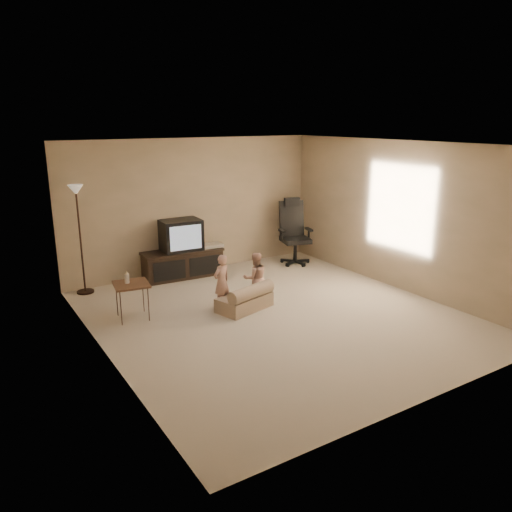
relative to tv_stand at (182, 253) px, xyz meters
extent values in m
plane|color=beige|center=(0.38, -2.49, -0.44)|extent=(5.50, 5.50, 0.00)
plane|color=white|center=(0.38, -2.49, 2.06)|extent=(5.50, 5.50, 0.00)
plane|color=tan|center=(0.38, 0.26, 0.81)|extent=(5.00, 0.00, 5.00)
plane|color=tan|center=(0.38, -5.24, 0.81)|extent=(5.00, 0.00, 5.00)
plane|color=tan|center=(-2.12, -2.49, 0.81)|extent=(0.00, 5.50, 5.50)
plane|color=tan|center=(2.88, -2.49, 0.81)|extent=(0.00, 5.50, 5.50)
cube|color=black|center=(-0.01, 0.00, -0.22)|extent=(1.46, 0.59, 0.46)
cube|color=black|center=(-0.01, 0.00, 0.04)|extent=(1.50, 0.64, 0.04)
cube|color=black|center=(-0.36, -0.24, -0.21)|extent=(0.59, 0.06, 0.35)
cube|color=black|center=(0.31, -0.28, -0.21)|extent=(0.59, 0.06, 0.35)
cube|color=black|center=(-0.01, 0.02, 0.35)|extent=(0.74, 0.55, 0.56)
cube|color=silver|center=(-0.02, -0.24, 0.35)|extent=(0.59, 0.04, 0.44)
cube|color=silver|center=(0.55, -0.09, 0.10)|extent=(0.42, 0.31, 0.06)
cylinder|color=black|center=(2.26, -0.44, -0.19)|extent=(0.07, 0.07, 0.42)
cube|color=black|center=(2.26, -0.44, 0.05)|extent=(0.64, 0.64, 0.09)
cube|color=black|center=(2.32, -0.20, 0.44)|extent=(0.53, 0.31, 0.73)
cube|color=black|center=(2.32, -0.20, 0.78)|extent=(0.33, 0.19, 0.17)
cube|color=black|center=(1.99, -0.36, 0.25)|extent=(0.15, 0.30, 0.04)
cube|color=black|center=(2.52, -0.52, 0.25)|extent=(0.15, 0.30, 0.04)
cube|color=brown|center=(-1.44, -1.46, 0.08)|extent=(0.55, 0.55, 0.03)
cylinder|color=black|center=(-1.66, -1.62, -0.18)|extent=(0.01, 0.01, 0.53)
cylinder|color=black|center=(-1.28, -1.68, -0.18)|extent=(0.01, 0.01, 0.53)
cylinder|color=black|center=(-1.61, -1.24, -0.18)|extent=(0.01, 0.01, 0.53)
cylinder|color=black|center=(-1.22, -1.30, -0.18)|extent=(0.01, 0.01, 0.53)
cylinder|color=beige|center=(-1.49, -1.41, 0.16)|extent=(0.07, 0.07, 0.14)
cone|color=beige|center=(-1.49, -1.41, 0.26)|extent=(0.05, 0.05, 0.05)
cylinder|color=black|center=(-1.76, 0.06, -0.43)|extent=(0.28, 0.28, 0.03)
cylinder|color=black|center=(-1.76, 0.06, 0.42)|extent=(0.03, 0.03, 1.72)
cone|color=beige|center=(-1.76, 0.06, 1.29)|extent=(0.24, 0.24, 0.16)
cube|color=tan|center=(0.13, -2.01, -0.33)|extent=(0.94, 0.68, 0.22)
cylinder|color=tan|center=(0.17, -2.15, -0.13)|extent=(0.86, 0.42, 0.20)
imported|color=#D89E87|center=(-0.14, -1.79, -0.02)|extent=(0.37, 0.31, 0.86)
imported|color=#D89E87|center=(0.42, -1.86, -0.03)|extent=(0.44, 0.31, 0.83)
camera|label=1|loc=(-3.54, -8.20, 2.40)|focal=35.00mm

